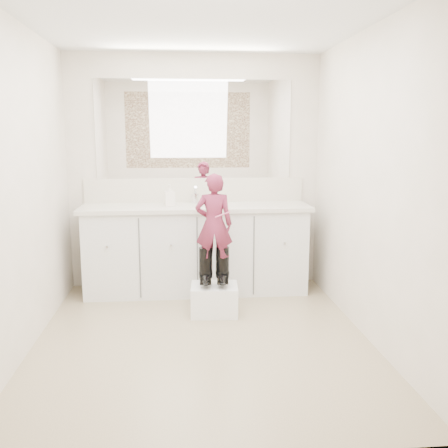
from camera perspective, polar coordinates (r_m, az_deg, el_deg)
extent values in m
plane|color=#877858|center=(4.06, -2.48, -12.91)|extent=(3.00, 3.00, 0.00)
plane|color=white|center=(3.81, -2.78, 22.42)|extent=(3.00, 3.00, 0.00)
plane|color=beige|center=(5.24, -3.38, 5.92)|extent=(2.60, 0.00, 2.60)
plane|color=beige|center=(2.27, -0.85, 0.19)|extent=(2.60, 0.00, 2.60)
plane|color=beige|center=(3.91, -22.04, 3.71)|extent=(0.00, 3.00, 3.00)
plane|color=beige|center=(4.03, 16.26, 4.21)|extent=(0.00, 3.00, 3.00)
cube|color=silver|center=(5.09, -3.19, -3.05)|extent=(2.20, 0.55, 0.85)
cube|color=beige|center=(4.99, -3.23, 1.89)|extent=(2.28, 0.58, 0.04)
cube|color=beige|center=(5.25, -3.36, 3.89)|extent=(2.28, 0.03, 0.25)
cube|color=white|center=(5.22, -3.43, 10.73)|extent=(2.00, 0.02, 1.00)
cube|color=#472819|center=(2.24, -0.91, 11.63)|extent=(2.00, 0.01, 1.20)
cylinder|color=silver|center=(5.15, -3.31, 2.93)|extent=(0.08, 0.08, 0.10)
imported|color=beige|center=(5.00, -1.20, 2.66)|extent=(0.12, 0.12, 0.09)
imported|color=white|center=(4.97, -6.25, 3.28)|extent=(0.11, 0.11, 0.21)
cube|color=white|center=(4.53, -1.11, -8.62)|extent=(0.43, 0.37, 0.26)
imported|color=#AE3561|center=(4.37, -1.16, -0.05)|extent=(0.34, 0.24, 0.90)
cylinder|color=#D95481|center=(4.28, -0.15, 1.09)|extent=(0.14, 0.02, 0.06)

